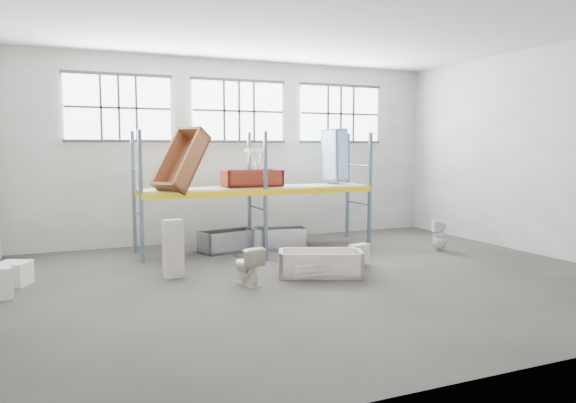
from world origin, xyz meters
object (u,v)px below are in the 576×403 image
blue_tub_upright (335,155)px  steel_tub_left (229,241)px  bathtub_beige (320,263)px  cistern_tall (173,249)px  toilet_beige (248,265)px  rust_tub_flat (252,178)px  steel_tub_right (279,238)px  bucket (335,268)px  toilet_white (440,235)px

blue_tub_upright → steel_tub_left: bearing=-174.2°
bathtub_beige → cistern_tall: size_ratio=1.46×
toilet_beige → blue_tub_upright: size_ratio=0.52×
toilet_beige → rust_tub_flat: (1.33, 3.45, 1.45)m
bathtub_beige → toilet_beige: 1.62m
rust_tub_flat → blue_tub_upright: blue_tub_upright is taller
steel_tub_right → bathtub_beige: bearing=-96.8°
toilet_beige → blue_tub_upright: 5.65m
cistern_tall → steel_tub_right: cistern_tall is taller
steel_tub_left → cistern_tall: bearing=-129.9°
toilet_beige → bucket: 1.82m
steel_tub_left → rust_tub_flat: 1.70m
cistern_tall → toilet_white: (6.76, 0.16, -0.19)m
bathtub_beige → toilet_white: size_ratio=2.16×
rust_tub_flat → bathtub_beige: bearing=-85.1°
rust_tub_flat → blue_tub_upright: bearing=4.5°
steel_tub_right → rust_tub_flat: rust_tub_flat is taller
toilet_beige → bucket: bearing=165.7°
bathtub_beige → rust_tub_flat: size_ratio=1.14×
cistern_tall → steel_tub_left: cistern_tall is taller
blue_tub_upright → bucket: 4.84m
steel_tub_left → blue_tub_upright: blue_tub_upright is taller
steel_tub_left → bucket: steel_tub_left is taller
rust_tub_flat → bucket: bearing=-82.6°
toilet_beige → bucket: size_ratio=1.99×
cistern_tall → bucket: 3.28m
toilet_beige → steel_tub_right: (1.99, 3.25, -0.11)m
cistern_tall → bucket: (2.99, -1.29, -0.40)m
toilet_beige → steel_tub_left: (0.65, 3.32, -0.11)m
bathtub_beige → cistern_tall: cistern_tall is taller
toilet_white → bathtub_beige: bearing=-50.8°
cistern_tall → rust_tub_flat: (2.52, 2.33, 1.23)m
toilet_white → rust_tub_flat: size_ratio=0.53×
steel_tub_right → blue_tub_upright: (1.82, 0.39, 2.13)m
steel_tub_left → rust_tub_flat: (0.68, 0.13, 1.55)m
toilet_beige → steel_tub_right: bearing=-130.4°
bathtub_beige → steel_tub_left: (-0.96, 3.20, 0.01)m
toilet_beige → steel_tub_left: bearing=-110.0°
toilet_white → bucket: 4.04m
toilet_beige → toilet_white: 5.71m
steel_tub_right → blue_tub_upright: size_ratio=1.00×
blue_tub_upright → bucket: size_ratio=3.82×
cistern_tall → rust_tub_flat: bearing=34.6°
toilet_beige → blue_tub_upright: blue_tub_upright is taller
toilet_beige → rust_tub_flat: rust_tub_flat is taller
toilet_beige → cistern_tall: bearing=-52.2°
steel_tub_left → blue_tub_upright: 3.83m
cistern_tall → blue_tub_upright: bearing=18.6°
bathtub_beige → toilet_beige: size_ratio=2.30×
toilet_beige → toilet_white: (5.57, 1.28, 0.02)m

